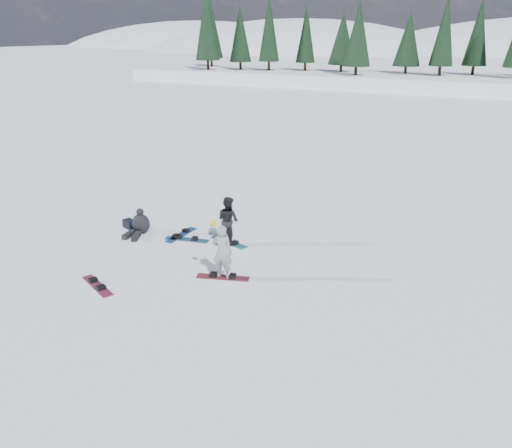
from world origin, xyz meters
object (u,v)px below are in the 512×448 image
(snowboarder_man, at_px, (228,220))
(seated_rider, at_px, (140,224))
(snowboard_loose_b, at_px, (97,286))
(gear_bag, at_px, (129,224))
(snowboarder_woman, at_px, (222,252))
(snowboard_loose_c, at_px, (187,240))
(snowboard_loose_a, at_px, (181,235))

(snowboarder_man, xyz_separation_m, seated_rider, (-3.09, -0.69, -0.45))
(seated_rider, distance_m, snowboard_loose_b, 3.84)
(gear_bag, bearing_deg, snowboarder_woman, -20.46)
(snowboarder_man, height_order, snowboard_loose_b, snowboarder_man)
(snowboarder_woman, distance_m, gear_bag, 5.28)
(snowboard_loose_c, bearing_deg, snowboarder_woman, -50.27)
(snowboard_loose_c, bearing_deg, snowboard_loose_a, 134.60)
(snowboard_loose_a, bearing_deg, seated_rider, 111.56)
(snowboard_loose_a, relative_size, snowboard_loose_b, 1.00)
(snowboarder_man, xyz_separation_m, snowboard_loose_b, (-1.69, -4.25, -0.78))
(seated_rider, relative_size, snowboard_loose_c, 0.76)
(snowboard_loose_a, bearing_deg, gear_bag, 97.72)
(gear_bag, xyz_separation_m, snowboard_loose_a, (2.03, 0.25, -0.14))
(snowboard_loose_a, height_order, snowboard_loose_c, same)
(snowboarder_man, bearing_deg, snowboard_loose_a, 20.02)
(snowboarder_man, bearing_deg, seated_rider, 26.54)
(snowboarder_man, relative_size, gear_bag, 3.52)
(snowboard_loose_b, bearing_deg, snowboard_loose_a, 115.09)
(snowboarder_woman, bearing_deg, gear_bag, -31.59)
(seated_rider, xyz_separation_m, gear_bag, (-0.70, 0.26, -0.20))
(snowboarder_man, relative_size, snowboard_loose_a, 1.06)
(snowboarder_woman, distance_m, snowboard_loose_c, 3.17)
(seated_rider, bearing_deg, snowboard_loose_b, -84.29)
(seated_rider, height_order, snowboard_loose_c, seated_rider)
(snowboard_loose_a, xyz_separation_m, snowboard_loose_c, (0.40, -0.25, 0.00))
(snowboarder_man, height_order, snowboard_loose_a, snowboarder_man)
(snowboard_loose_b, bearing_deg, gear_bag, 142.94)
(snowboarder_woman, xyz_separation_m, snowboard_loose_c, (-2.47, 1.83, -0.80))
(snowboarder_woman, relative_size, snowboarder_man, 1.10)
(seated_rider, bearing_deg, snowboarder_man, -3.13)
(snowboarder_man, relative_size, snowboard_loose_b, 1.06)
(snowboarder_woman, relative_size, seated_rider, 1.53)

